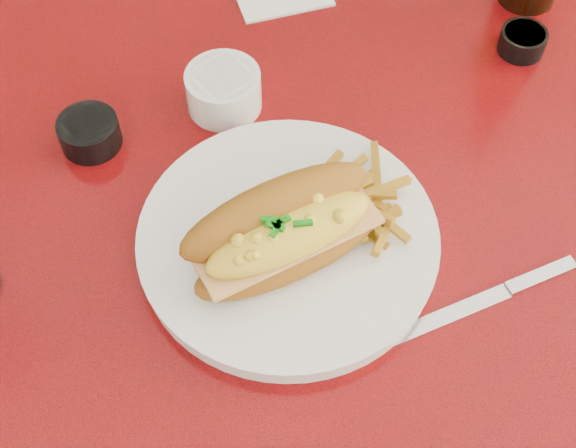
{
  "coord_description": "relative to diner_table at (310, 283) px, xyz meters",
  "views": [
    {
      "loc": [
        -0.09,
        -0.47,
        1.43
      ],
      "look_at": [
        -0.03,
        -0.05,
        0.81
      ],
      "focal_mm": 50.0,
      "sensor_mm": 36.0,
      "label": 1
    }
  ],
  "objects": [
    {
      "name": "diner_table",
      "position": [
        0.0,
        0.0,
        0.0
      ],
      "size": [
        1.23,
        0.83,
        0.77
      ],
      "color": "red",
      "rests_on": "ground"
    },
    {
      "name": "fork",
      "position": [
        0.03,
        -0.02,
        0.18
      ],
      "size": [
        0.06,
        0.14,
        0.0
      ],
      "rotation": [
        0.0,
        0.0,
        1.92
      ],
      "color": "silver",
      "rests_on": "dinner_plate"
    },
    {
      "name": "mac_hoagie",
      "position": [
        -0.04,
        -0.07,
        0.22
      ],
      "size": [
        0.21,
        0.16,
        0.09
      ],
      "rotation": [
        0.0,
        0.0,
        0.38
      ],
      "color": "#9B5F19",
      "rests_on": "dinner_plate"
    },
    {
      "name": "knife",
      "position": [
        0.16,
        -0.13,
        0.16
      ],
      "size": [
        0.2,
        0.07,
        0.01
      ],
      "rotation": [
        0.0,
        0.0,
        0.29
      ],
      "color": "silver",
      "rests_on": "diner_table"
    },
    {
      "name": "sauce_cup_left",
      "position": [
        -0.23,
        0.11,
        0.18
      ],
      "size": [
        0.08,
        0.08,
        0.03
      ],
      "rotation": [
        0.0,
        0.0,
        0.29
      ],
      "color": "black",
      "rests_on": "diner_table"
    },
    {
      "name": "sauce_cup_right",
      "position": [
        0.27,
        0.19,
        0.18
      ],
      "size": [
        0.07,
        0.07,
        0.03
      ],
      "rotation": [
        0.0,
        0.0,
        0.22
      ],
      "color": "black",
      "rests_on": "diner_table"
    },
    {
      "name": "dinner_plate",
      "position": [
        -0.03,
        -0.05,
        0.17
      ],
      "size": [
        0.33,
        0.33,
        0.02
      ],
      "rotation": [
        0.0,
        0.0,
        0.12
      ],
      "color": "white",
      "rests_on": "diner_table"
    },
    {
      "name": "booth_bench_far",
      "position": [
        0.0,
        0.81,
        -0.32
      ],
      "size": [
        1.2,
        0.51,
        0.9
      ],
      "color": "#9F110A",
      "rests_on": "ground"
    },
    {
      "name": "gravy_ramekin",
      "position": [
        -0.08,
        0.15,
        0.19
      ],
      "size": [
        0.1,
        0.1,
        0.05
      ],
      "rotation": [
        0.0,
        0.0,
        0.17
      ],
      "color": "white",
      "rests_on": "diner_table"
    },
    {
      "name": "fries_pile",
      "position": [
        0.02,
        -0.03,
        0.2
      ],
      "size": [
        0.1,
        0.1,
        0.03
      ],
      "primitive_type": null,
      "rotation": [
        0.0,
        0.0,
        0.0
      ],
      "color": "gold",
      "rests_on": "dinner_plate"
    }
  ]
}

